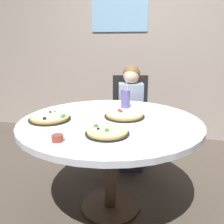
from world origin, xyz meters
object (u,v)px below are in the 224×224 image
Objects in this scene: diner_child at (131,122)px; sauce_bowl at (57,138)px; soda_cup at (126,99)px; chair_wooden at (130,113)px; pizza_cheese at (124,115)px; pizza_pepperoni at (50,118)px; plate_small at (86,112)px; dining_table at (110,131)px; pizza_veggie at (107,132)px.

diner_child is 1.34m from sauce_bowl.
soda_cup is (0.02, -0.42, 0.35)m from diner_child.
diner_child is (0.04, -0.18, -0.05)m from chair_wooden.
pizza_cheese is 1.00× the size of pizza_pepperoni.
sauce_bowl is at bearing -116.07° from pizza_cheese.
chair_wooden is 0.89m from plate_small.
sauce_bowl is (-0.28, -0.58, 0.00)m from pizza_cheese.
soda_cup is 0.38m from plate_small.
plate_small is at bearing -112.87° from diner_child.
pizza_cheese is at bearing -84.46° from diner_child.
chair_wooden is 13.57× the size of sauce_bowl.
pizza_pepperoni is at bearing 122.85° from sauce_bowl.
chair_wooden reaches higher than pizza_pepperoni.
soda_cup is (-0.05, 0.29, 0.06)m from pizza_cheese.
chair_wooden is (-0.02, 0.99, -0.14)m from dining_table.
pizza_cheese reaches higher than plate_small.
chair_wooden is 0.93m from pizza_cheese.
plate_small is at bearing 146.52° from dining_table.
dining_table is 4.33× the size of pizza_pepperoni.
dining_table is 0.46m from pizza_pepperoni.
dining_table is 0.43m from soda_cup.
dining_table is at bearing -95.43° from soda_cup.
dining_table is 1.26× the size of diner_child.
dining_table is 7.55× the size of plate_small.
diner_child reaches higher than pizza_cheese.
soda_cup reaches higher than pizza_pepperoni.
pizza_pepperoni is (-0.49, 0.19, -0.00)m from pizza_veggie.
plate_small is (-0.27, -0.65, 0.27)m from diner_child.
dining_table is 1.43× the size of chair_wooden.
sauce_bowl is at bearing -144.22° from pizza_veggie.
pizza_veggie is 0.53m from pizza_pepperoni.
diner_child is at bearing 80.53° from sauce_bowl.
pizza_pepperoni is 0.45m from sauce_bowl.
pizza_cheese is (0.07, -0.71, 0.28)m from diner_child.
dining_table is 1.00m from chair_wooden.
chair_wooden is at bearing 95.51° from soda_cup.
diner_child is 3.52× the size of soda_cup.
chair_wooden is 1.20m from pizza_pepperoni.
diner_child is (0.02, 0.82, -0.18)m from dining_table.
chair_wooden is at bearing 91.18° from dining_table.
pizza_veggie is at bearing -88.61° from soda_cup.
chair_wooden is 0.88× the size of diner_child.
pizza_veggie is 0.31m from sauce_bowl.
pizza_veggie is at bearing -79.63° from dining_table.
chair_wooden is at bearing 96.82° from pizza_cheese.
dining_table is at bearing 67.41° from sauce_bowl.
pizza_veggie is at bearing 35.78° from sauce_bowl.
pizza_cheese is at bearing -80.48° from soda_cup.
pizza_pepperoni is 1.74× the size of plate_small.
soda_cup is at bearing 37.44° from plate_small.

